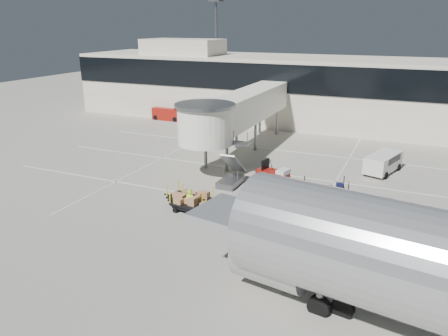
{
  "coord_description": "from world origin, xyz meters",
  "views": [
    {
      "loc": [
        11.02,
        -24.31,
        12.0
      ],
      "look_at": [
        -1.12,
        3.14,
        2.0
      ],
      "focal_mm": 35.0,
      "sensor_mm": 36.0,
      "label": 1
    }
  ],
  "objects_px": {
    "suitcase_cart": "(325,192)",
    "box_cart_near": "(191,198)",
    "belt_loader": "(168,114)",
    "baggage_tug": "(274,174)",
    "ground_worker": "(190,201)",
    "minivan": "(384,161)",
    "box_cart_far": "(195,204)"
  },
  "relations": [
    {
      "from": "ground_worker",
      "to": "belt_loader",
      "type": "height_order",
      "value": "belt_loader"
    },
    {
      "from": "box_cart_far",
      "to": "ground_worker",
      "type": "bearing_deg",
      "value": -150.52
    },
    {
      "from": "minivan",
      "to": "baggage_tug",
      "type": "bearing_deg",
      "value": -125.72
    },
    {
      "from": "box_cart_near",
      "to": "belt_loader",
      "type": "relative_size",
      "value": 0.89
    },
    {
      "from": "box_cart_near",
      "to": "suitcase_cart",
      "type": "bearing_deg",
      "value": 38.43
    },
    {
      "from": "box_cart_near",
      "to": "minivan",
      "type": "height_order",
      "value": "minivan"
    },
    {
      "from": "suitcase_cart",
      "to": "baggage_tug",
      "type": "bearing_deg",
      "value": 134.49
    },
    {
      "from": "ground_worker",
      "to": "minivan",
      "type": "distance_m",
      "value": 17.74
    },
    {
      "from": "box_cart_far",
      "to": "belt_loader",
      "type": "height_order",
      "value": "belt_loader"
    },
    {
      "from": "suitcase_cart",
      "to": "box_cart_near",
      "type": "bearing_deg",
      "value": -170.45
    },
    {
      "from": "belt_loader",
      "to": "box_cart_far",
      "type": "bearing_deg",
      "value": -54.82
    },
    {
      "from": "suitcase_cart",
      "to": "belt_loader",
      "type": "xyz_separation_m",
      "value": [
        -24.08,
        18.68,
        0.28
      ]
    },
    {
      "from": "box_cart_far",
      "to": "minivan",
      "type": "height_order",
      "value": "minivan"
    },
    {
      "from": "baggage_tug",
      "to": "box_cart_near",
      "type": "xyz_separation_m",
      "value": [
        -3.7,
        -6.99,
        -0.05
      ]
    },
    {
      "from": "baggage_tug",
      "to": "box_cart_far",
      "type": "xyz_separation_m",
      "value": [
        -2.89,
        -7.9,
        -0.01
      ]
    },
    {
      "from": "suitcase_cart",
      "to": "minivan",
      "type": "height_order",
      "value": "minivan"
    },
    {
      "from": "ground_worker",
      "to": "minivan",
      "type": "relative_size",
      "value": 0.35
    },
    {
      "from": "belt_loader",
      "to": "box_cart_near",
      "type": "bearing_deg",
      "value": -55.13
    },
    {
      "from": "box_cart_near",
      "to": "ground_worker",
      "type": "distance_m",
      "value": 1.18
    },
    {
      "from": "box_cart_far",
      "to": "minivan",
      "type": "distance_m",
      "value": 17.44
    },
    {
      "from": "ground_worker",
      "to": "minivan",
      "type": "xyz_separation_m",
      "value": [
        10.98,
        13.92,
        0.16
      ]
    },
    {
      "from": "suitcase_cart",
      "to": "box_cart_near",
      "type": "relative_size",
      "value": 0.98
    },
    {
      "from": "suitcase_cart",
      "to": "box_cart_near",
      "type": "distance_m",
      "value": 9.61
    },
    {
      "from": "box_cart_far",
      "to": "box_cart_near",
      "type": "bearing_deg",
      "value": 139.29
    },
    {
      "from": "minivan",
      "to": "box_cart_near",
      "type": "bearing_deg",
      "value": -114.59
    },
    {
      "from": "minivan",
      "to": "belt_loader",
      "type": "distance_m",
      "value": 29.5
    },
    {
      "from": "suitcase_cart",
      "to": "box_cart_far",
      "type": "xyz_separation_m",
      "value": [
        -7.33,
        -6.02,
        0.08
      ]
    },
    {
      "from": "baggage_tug",
      "to": "ground_worker",
      "type": "relative_size",
      "value": 1.71
    },
    {
      "from": "box_cart_far",
      "to": "minivan",
      "type": "relative_size",
      "value": 0.83
    },
    {
      "from": "box_cart_near",
      "to": "belt_loader",
      "type": "distance_m",
      "value": 28.64
    },
    {
      "from": "suitcase_cart",
      "to": "box_cart_far",
      "type": "distance_m",
      "value": 9.49
    },
    {
      "from": "baggage_tug",
      "to": "ground_worker",
      "type": "xyz_separation_m",
      "value": [
        -3.22,
        -8.03,
        0.2
      ]
    }
  ]
}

